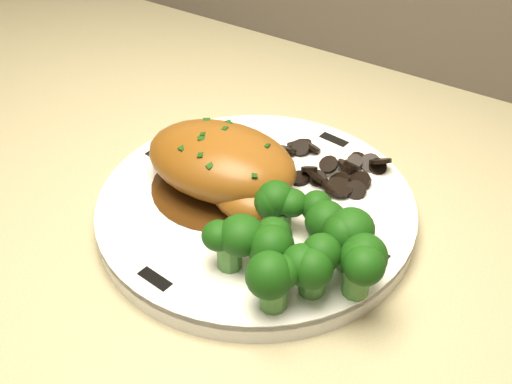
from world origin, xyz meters
The scene contains 10 objects.
counter centered at (-0.30, 1.67, 0.42)m, with size 1.95×0.65×0.96m.
plate centered at (0.06, 1.67, 0.85)m, with size 0.27×0.27×0.02m, color white.
rim_accent_0 centered at (0.08, 1.79, 0.86)m, with size 0.03×0.01×0.00m, color black.
rim_accent_1 centered at (-0.05, 1.69, 0.86)m, with size 0.03×0.01×0.00m, color black.
rim_accent_2 centered at (0.05, 1.56, 0.86)m, with size 0.03×0.01×0.00m, color black.
rim_accent_3 centered at (0.18, 1.66, 0.86)m, with size 0.03×0.01×0.00m, color black.
gravy_pool centered at (0.03, 1.67, 0.86)m, with size 0.12×0.12×0.00m, color #3C210A.
chicken_breast centered at (0.03, 1.67, 0.88)m, with size 0.14×0.10×0.05m.
mushroom_pile centered at (0.09, 1.74, 0.86)m, with size 0.09×0.06×0.02m.
broccoli_florets centered at (0.13, 1.63, 0.88)m, with size 0.12×0.11×0.04m.
Camera 1 is at (0.29, 1.33, 1.20)m, focal length 45.00 mm.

